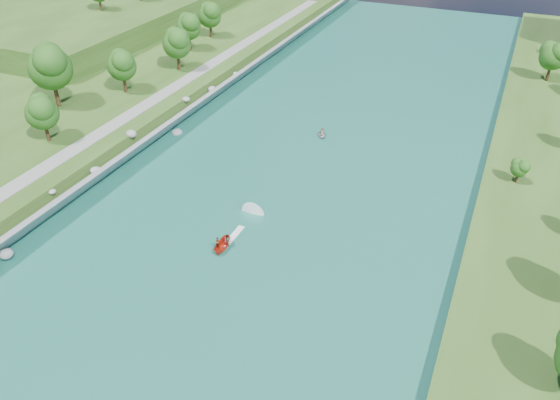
% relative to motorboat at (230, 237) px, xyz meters
% --- Properties ---
extents(ground, '(260.00, 260.00, 0.00)m').
position_rel_motorboat_xyz_m(ground, '(1.10, -7.12, -0.69)').
color(ground, '#2D5119').
rests_on(ground, ground).
extents(river_water, '(55.00, 240.00, 0.10)m').
position_rel_motorboat_xyz_m(river_water, '(1.10, 12.88, -0.64)').
color(river_water, '#185C4E').
rests_on(river_water, ground).
extents(berm_west, '(45.00, 240.00, 3.50)m').
position_rel_motorboat_xyz_m(berm_west, '(-48.90, 12.88, 1.06)').
color(berm_west, '#2D5119').
rests_on(berm_west, ground).
extents(ridge_west, '(60.00, 120.00, 9.00)m').
position_rel_motorboat_xyz_m(ridge_west, '(-81.40, 87.88, 3.81)').
color(ridge_west, '#2D5119').
rests_on(ridge_west, ground).
extents(riprap_bank, '(4.61, 236.00, 4.76)m').
position_rel_motorboat_xyz_m(riprap_bank, '(-24.75, 11.68, 1.10)').
color(riprap_bank, slate).
rests_on(riprap_bank, ground).
extents(riverside_path, '(3.00, 200.00, 0.10)m').
position_rel_motorboat_xyz_m(riverside_path, '(-31.40, 12.88, 2.86)').
color(riverside_path, gray).
rests_on(riverside_path, berm_west).
extents(motorboat, '(3.60, 18.63, 2.03)m').
position_rel_motorboat_xyz_m(motorboat, '(0.00, 0.00, 0.00)').
color(motorboat, red).
rests_on(motorboat, river_water).
extents(raft, '(3.08, 3.57, 1.53)m').
position_rel_motorboat_xyz_m(raft, '(0.59, 33.70, -0.23)').
color(raft, gray).
rests_on(raft, river_water).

